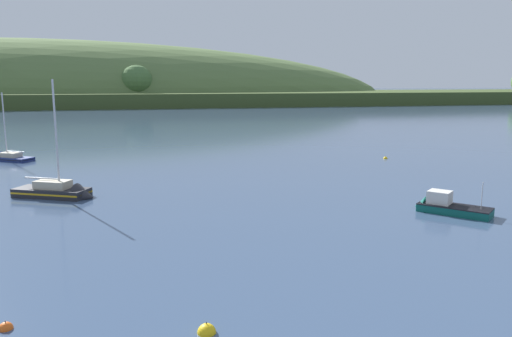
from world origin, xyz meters
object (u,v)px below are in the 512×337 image
fishing_boat_moored (446,208)px  mooring_buoy_off_fishing_boat (6,329)px  mooring_buoy_midchannel (385,159)px  sailboat_midwater_white (60,194)px  sailboat_near_mooring (6,159)px  mooring_buoy_foreground (207,333)px

fishing_boat_moored → mooring_buoy_off_fishing_boat: (-28.86, -10.29, -0.34)m
fishing_boat_moored → mooring_buoy_off_fishing_boat: 30.64m
mooring_buoy_midchannel → sailboat_midwater_white: bearing=-163.8°
sailboat_near_mooring → sailboat_midwater_white: size_ratio=0.87×
sailboat_near_mooring → mooring_buoy_foreground: bearing=143.4°
sailboat_midwater_white → mooring_buoy_midchannel: (38.68, 11.24, -0.30)m
sailboat_midwater_white → fishing_boat_moored: sailboat_midwater_white is taller
sailboat_midwater_white → mooring_buoy_midchannel: size_ratio=17.85×
mooring_buoy_foreground → mooring_buoy_off_fishing_boat: (-7.69, 2.68, 0.00)m
sailboat_midwater_white → mooring_buoy_foreground: sailboat_midwater_white is taller
sailboat_near_mooring → mooring_buoy_midchannel: (46.80, -12.80, -0.17)m
fishing_boat_moored → mooring_buoy_foreground: size_ratio=6.72×
mooring_buoy_foreground → mooring_buoy_off_fishing_boat: 8.14m
sailboat_near_mooring → mooring_buoy_off_fishing_boat: size_ratio=14.51×
sailboat_near_mooring → fishing_boat_moored: bearing=170.4°
mooring_buoy_off_fishing_boat → sailboat_near_mooring: bearing=99.1°
sailboat_midwater_white → mooring_buoy_off_fishing_boat: (-0.37, -24.41, -0.30)m
sailboat_midwater_white → mooring_buoy_foreground: (7.32, -27.09, -0.30)m
mooring_buoy_foreground → sailboat_midwater_white: bearing=105.1°
mooring_buoy_foreground → mooring_buoy_midchannel: 49.52m
mooring_buoy_foreground → mooring_buoy_off_fishing_boat: size_ratio=1.27×
sailboat_midwater_white → mooring_buoy_midchannel: bearing=46.5°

